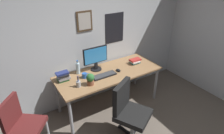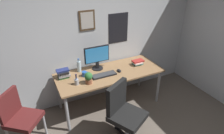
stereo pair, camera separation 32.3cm
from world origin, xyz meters
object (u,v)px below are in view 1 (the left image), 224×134
monitor (96,57)px  water_bottle (78,68)px  potted_plant (90,79)px  book_stack_left (63,76)px  office_chair (129,110)px  side_chair (22,123)px  keyboard (104,75)px  book_stack_right (135,61)px  coffee_mug_near (85,75)px  computer_mouse (118,70)px  pen_cup (78,84)px

monitor → water_bottle: monitor is taller
potted_plant → book_stack_left: (-0.32, 0.36, -0.03)m
office_chair → side_chair: bearing=156.6°
keyboard → book_stack_right: bearing=7.5°
keyboard → coffee_mug_near: coffee_mug_near is taller
side_chair → computer_mouse: (1.70, 0.16, 0.24)m
side_chair → keyboard: (1.40, 0.15, 0.23)m
side_chair → computer_mouse: 1.72m
computer_mouse → coffee_mug_near: bearing=169.1°
office_chair → book_stack_right: 1.17m
office_chair → coffee_mug_near: (-0.28, 0.87, 0.24)m
water_bottle → pen_cup: size_ratio=1.26×
pen_cup → book_stack_right: 1.26m
monitor → water_bottle: 0.36m
computer_mouse → book_stack_right: size_ratio=0.50×
monitor → computer_mouse: 0.46m
side_chair → potted_plant: potted_plant is taller
office_chair → monitor: monitor is taller
office_chair → pen_cup: (-0.48, 0.68, 0.25)m
water_bottle → book_stack_right: water_bottle is taller
office_chair → potted_plant: size_ratio=4.87×
water_bottle → potted_plant: bearing=-87.4°
book_stack_right → potted_plant: bearing=-168.6°
keyboard → book_stack_right: size_ratio=1.97×
coffee_mug_near → book_stack_right: bearing=-1.6°
monitor → computer_mouse: size_ratio=4.18×
computer_mouse → book_stack_left: size_ratio=0.52×
side_chair → computer_mouse: side_chair is taller
coffee_mug_near → computer_mouse: bearing=-10.9°
computer_mouse → pen_cup: pen_cup is taller
book_stack_left → monitor: bearing=3.8°
computer_mouse → book_stack_left: bearing=166.1°
side_chair → book_stack_left: side_chair is taller
monitor → computer_mouse: bearing=-41.7°
office_chair → pen_cup: size_ratio=4.75×
potted_plant → book_stack_right: size_ratio=0.89×
keyboard → computer_mouse: 0.30m
computer_mouse → keyboard: bearing=-178.0°
side_chair → office_chair: bearing=-23.4°
keyboard → office_chair: bearing=-91.9°
office_chair → potted_plant: (-0.29, 0.63, 0.30)m
keyboard → water_bottle: water_bottle is taller
keyboard → pen_cup: (-0.50, -0.07, 0.04)m
potted_plant → book_stack_left: 0.48m
office_chair → potted_plant: office_chair is taller
pen_cup → office_chair: bearing=-54.8°
water_bottle → potted_plant: size_ratio=1.29×
pen_cup → monitor: bearing=35.2°
coffee_mug_near → water_bottle: bearing=98.8°
office_chair → book_stack_left: bearing=121.7°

